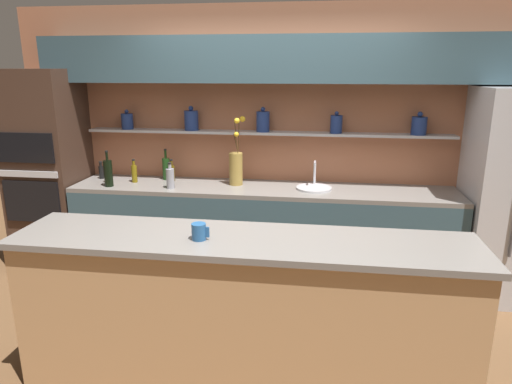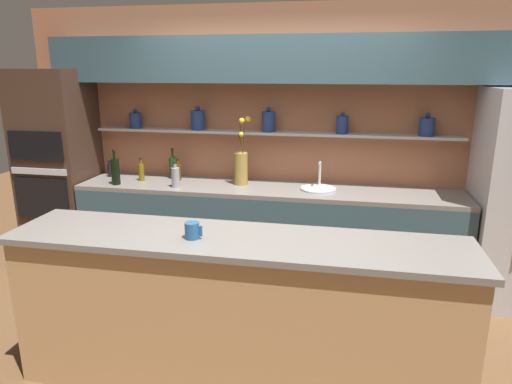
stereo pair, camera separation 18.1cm
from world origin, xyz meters
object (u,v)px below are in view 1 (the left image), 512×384
Objects in this scene: sink_fixture at (314,187)px; bottle_oil_3 at (172,173)px; bottle_spirit_1 at (170,178)px; bottle_sauce_0 at (101,171)px; bottle_wine_2 at (166,168)px; bottle_sauce_6 at (107,175)px; oven_tower at (49,171)px; bottle_oil_5 at (134,173)px; bottle_wine_4 at (108,173)px; coffee_mug at (199,232)px; flower_vase at (236,166)px.

bottle_oil_3 is at bearing 175.75° from sink_fixture.
bottle_sauce_0 is at bearing 161.72° from bottle_spirit_1.
bottle_sauce_6 is (-0.54, -0.20, -0.04)m from bottle_wine_2.
bottle_spirit_1 is (-1.34, -0.17, 0.08)m from sink_fixture.
oven_tower reaches higher than bottle_sauce_0.
bottle_wine_2 reaches higher than bottle_oil_5.
bottle_wine_4 reaches higher than coffee_mug.
flower_vase is at bearing 11.23° from bottle_wine_4.
oven_tower is 2.67m from sink_fixture.
bottle_sauce_0 is 0.52× the size of bottle_wine_4.
bottle_wine_2 reaches higher than bottle_sauce_0.
bottle_wine_2 reaches higher than bottle_oil_3.
bottle_oil_3 is at bearing 105.79° from bottle_spirit_1.
bottle_spirit_1 is 1.65m from coffee_mug.
bottle_sauce_6 is at bearing 169.41° from bottle_spirit_1.
sink_fixture is at bearing -0.29° from bottle_oil_5.
oven_tower is 11.34× the size of bottle_sauce_6.
bottle_sauce_6 is at bearing -166.92° from bottle_oil_3.
bottle_wine_2 reaches higher than bottle_sauce_6.
oven_tower is 6.13× the size of sink_fixture.
bottle_oil_3 is 0.95× the size of bottle_oil_5.
bottle_sauce_6 is at bearing 120.84° from bottle_wine_4.
bottle_oil_3 is at bearing -38.51° from bottle_wine_2.
bottle_wine_4 reaches higher than bottle_spirit_1.
bottle_oil_3 is at bearing 15.26° from bottle_oil_5.
oven_tower is 6.43× the size of bottle_wine_2.
bottle_sauce_0 is 0.87m from bottle_spirit_1.
flower_vase reaches higher than bottle_wine_2.
bottle_oil_3 is at bearing 13.08° from bottle_sauce_6.
bottle_sauce_0 is 1.66× the size of coffee_mug.
oven_tower is 1.92m from flower_vase.
bottle_wine_2 is 0.91× the size of bottle_wine_4.
bottle_spirit_1 reaches higher than bottle_sauce_6.
bottle_spirit_1 is at bearing -74.21° from bottle_oil_3.
bottle_sauce_6 is at bearing -169.89° from bottle_oil_5.
bottle_spirit_1 reaches higher than bottle_sauce_0.
flower_vase is 2.98× the size of bottle_oil_3.
bottle_spirit_1 is 0.71× the size of bottle_wine_4.
bottle_oil_5 is at bearing -164.74° from bottle_oil_3.
bottle_spirit_1 is (0.82, -0.27, 0.02)m from bottle_sauce_0.
bottle_sauce_6 is (-0.62, -0.14, -0.01)m from bottle_oil_3.
bottle_oil_3 is at bearing 5.33° from oven_tower.
bottle_wine_4 is (0.22, -0.29, 0.06)m from bottle_sauce_0.
bottle_wine_4 reaches higher than bottle_sauce_6.
sink_fixture is 0.95× the size of bottle_wine_4.
bottle_spirit_1 reaches higher than bottle_oil_5.
bottle_wine_2 is 1.42× the size of bottle_oil_3.
bottle_wine_4 is 1.97m from coffee_mug.
flower_vase is at bearing 4.22° from bottle_sauce_6.
bottle_sauce_6 is (0.64, -0.03, -0.01)m from oven_tower.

